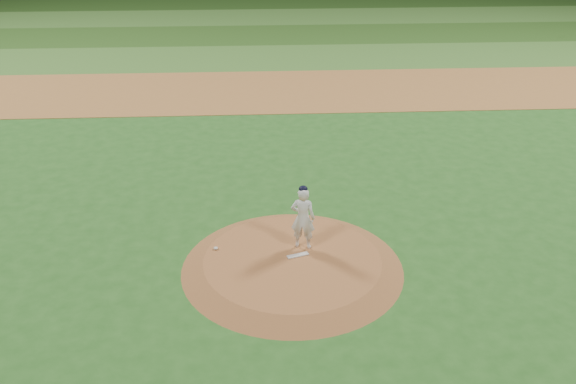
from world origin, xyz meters
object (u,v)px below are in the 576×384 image
at_px(pitchers_mound, 292,264).
at_px(rosin_bag, 216,248).
at_px(pitching_rubber, 298,255).
at_px(pitcher_on_mound, 303,218).

bearing_deg(pitchers_mound, rosin_bag, 163.33).
xyz_separation_m(pitching_rubber, pitcher_on_mound, (0.15, 0.41, 0.84)).
bearing_deg(pitcher_on_mound, rosin_bag, 179.95).
bearing_deg(rosin_bag, pitching_rubber, -11.36).
xyz_separation_m(rosin_bag, pitcher_on_mound, (2.21, -0.00, 0.82)).
bearing_deg(pitchers_mound, pitcher_on_mound, 62.73).
bearing_deg(rosin_bag, pitchers_mound, -16.67).
bearing_deg(pitching_rubber, pitcher_on_mound, 51.99).
xyz_separation_m(pitching_rubber, rosin_bag, (-2.06, 0.41, 0.02)).
height_order(pitching_rubber, rosin_bag, rosin_bag).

